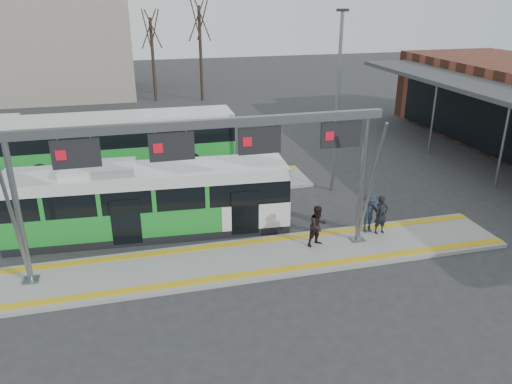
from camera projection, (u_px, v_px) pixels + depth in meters
The scene contains 14 objects.
ground at pixel (222, 264), 18.18m from camera, with size 120.00×120.00×0.00m, color #2D2D30.
platform_main at pixel (222, 263), 18.16m from camera, with size 22.00×3.00×0.15m, color gray.
platform_second at pixel (111, 193), 24.41m from camera, with size 20.00×3.00×0.15m, color gray.
tactile_main at pixel (222, 261), 18.12m from camera, with size 22.00×2.65×0.02m.
tactile_second at pixel (111, 183), 25.41m from camera, with size 20.00×0.35×0.02m.
gantry at pixel (207, 150), 16.72m from camera, with size 13.00×1.68×5.20m.
hero_bus at pixel (149, 201), 20.13m from camera, with size 11.20×3.06×3.05m.
bg_bus_green at pixel (123, 142), 27.51m from camera, with size 12.16×2.75×3.03m.
passenger_a at pixel (381, 215), 19.96m from camera, with size 0.58×0.38×1.59m, color black.
passenger_b at pixel (318, 226), 18.97m from camera, with size 0.79×0.61×1.62m, color black.
passenger_c at pixel (369, 213), 20.03m from camera, with size 1.08×0.62×1.67m, color #1E2936.
tree_left at pixel (151, 30), 43.07m from camera, with size 1.40×1.40×8.12m.
tree_mid at pixel (199, 19), 42.96m from camera, with size 1.40×1.40×9.22m.
lamp_east at pixel (337, 100), 23.29m from camera, with size 0.50×0.25×8.55m.
Camera 1 is at (-2.75, -15.68, 9.27)m, focal length 35.00 mm.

